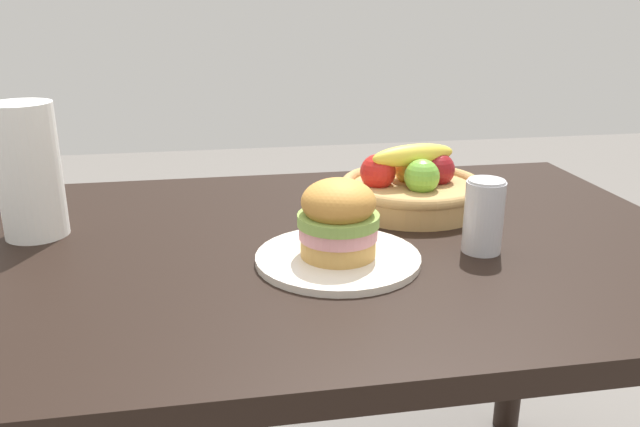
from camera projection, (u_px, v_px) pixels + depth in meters
dining_table at (311, 292)px, 1.15m from camera, size 1.40×0.90×0.75m
plate at (338, 258)px, 1.03m from camera, size 0.27×0.27×0.01m
sandwich at (338, 218)px, 1.01m from camera, size 0.13×0.13×0.13m
soda_can at (484, 216)px, 1.05m from camera, size 0.07×0.07×0.13m
fruit_basket at (412, 187)px, 1.28m from camera, size 0.29×0.29×0.14m
paper_towel_roll at (29, 171)px, 1.11m from camera, size 0.11×0.11×0.24m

